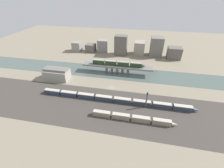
{
  "coord_description": "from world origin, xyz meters",
  "views": [
    {
      "loc": [
        19.4,
        -97.23,
        67.94
      ],
      "look_at": [
        0.0,
        0.82,
        3.05
      ],
      "focal_mm": 24.0,
      "sensor_mm": 36.0,
      "label": 1
    }
  ],
  "objects_px": {
    "signal_tower": "(146,100)",
    "train_yard_near": "(133,118)",
    "train_yard_mid": "(115,100)",
    "train_on_bridge": "(118,63)",
    "warehouse_building": "(57,74)"
  },
  "relations": [
    {
      "from": "train_yard_near",
      "to": "signal_tower",
      "type": "distance_m",
      "value": 16.08
    },
    {
      "from": "train_yard_near",
      "to": "train_yard_mid",
      "type": "height_order",
      "value": "train_yard_mid"
    },
    {
      "from": "train_yard_mid",
      "to": "warehouse_building",
      "type": "bearing_deg",
      "value": 159.09
    },
    {
      "from": "train_yard_mid",
      "to": "signal_tower",
      "type": "bearing_deg",
      "value": -4.38
    },
    {
      "from": "train_yard_near",
      "to": "warehouse_building",
      "type": "relative_size",
      "value": 2.42
    },
    {
      "from": "train_on_bridge",
      "to": "train_yard_mid",
      "type": "distance_m",
      "value": 43.12
    },
    {
      "from": "signal_tower",
      "to": "train_yard_near",
      "type": "bearing_deg",
      "value": -118.49
    },
    {
      "from": "train_yard_near",
      "to": "train_yard_mid",
      "type": "bearing_deg",
      "value": 131.59
    },
    {
      "from": "train_yard_near",
      "to": "train_yard_mid",
      "type": "xyz_separation_m",
      "value": [
        -13.55,
        15.26,
        0.04
      ]
    },
    {
      "from": "train_yard_mid",
      "to": "warehouse_building",
      "type": "distance_m",
      "value": 59.16
    },
    {
      "from": "train_yard_mid",
      "to": "signal_tower",
      "type": "distance_m",
      "value": 21.42
    },
    {
      "from": "train_on_bridge",
      "to": "train_yard_mid",
      "type": "xyz_separation_m",
      "value": [
        4.87,
        -42.11,
        -7.89
      ]
    },
    {
      "from": "warehouse_building",
      "to": "signal_tower",
      "type": "height_order",
      "value": "signal_tower"
    },
    {
      "from": "train_yard_near",
      "to": "warehouse_building",
      "type": "distance_m",
      "value": 77.82
    },
    {
      "from": "train_yard_mid",
      "to": "signal_tower",
      "type": "xyz_separation_m",
      "value": [
        20.96,
        -1.6,
        4.09
      ]
    }
  ]
}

